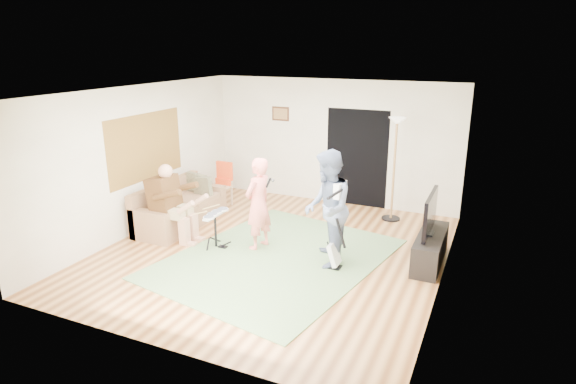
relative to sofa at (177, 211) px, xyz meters
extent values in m
plane|color=brown|center=(2.29, -0.41, -0.27)|extent=(6.00, 6.00, 0.00)
plane|color=white|center=(2.29, -0.41, 2.43)|extent=(6.00, 6.00, 0.00)
plane|color=olive|center=(-0.45, -0.21, 1.28)|extent=(0.00, 2.05, 2.05)
plane|color=black|center=(2.84, 2.58, 0.78)|extent=(2.10, 0.00, 2.10)
cube|color=#3F2314|center=(1.04, 2.58, 1.63)|extent=(0.42, 0.03, 0.32)
cube|color=#5D824F|center=(2.47, -0.65, -0.27)|extent=(3.66, 4.32, 0.02)
cube|color=#936B49|center=(0.09, 0.00, -0.07)|extent=(0.82, 1.65, 0.41)
cube|color=#936B49|center=(-0.26, 0.00, 0.14)|extent=(0.16, 2.04, 0.82)
cube|color=#936B49|center=(0.09, 0.92, 0.02)|extent=(0.82, 0.19, 0.58)
cube|color=#936B49|center=(0.09, -0.92, 0.02)|extent=(0.82, 0.19, 0.58)
cube|color=#533317|center=(0.24, -0.65, 0.56)|extent=(0.39, 0.51, 0.64)
sphere|color=tan|center=(0.31, -0.65, 0.99)|extent=(0.25, 0.25, 0.25)
cylinder|color=black|center=(1.29, -0.65, 0.04)|extent=(0.04, 0.04, 0.58)
cube|color=white|center=(1.29, -0.65, 0.32)|extent=(0.11, 0.58, 0.03)
imported|color=#FE7A6E|center=(1.99, -0.37, 0.53)|extent=(0.50, 0.65, 1.61)
imported|color=slate|center=(3.26, -0.47, 0.66)|extent=(0.99, 1.10, 1.86)
cube|color=black|center=(3.44, -0.60, -0.26)|extent=(0.23, 0.19, 0.03)
cube|color=silver|center=(3.44, -0.60, -0.03)|extent=(0.18, 0.27, 0.36)
cylinder|color=black|center=(3.54, -0.60, 0.34)|extent=(0.19, 0.04, 0.47)
cylinder|color=black|center=(3.78, 1.98, -0.26)|extent=(0.37, 0.37, 0.03)
cylinder|color=#A17445|center=(3.78, 1.98, 0.72)|extent=(0.05, 0.05, 1.95)
cone|color=white|center=(3.78, 1.98, 1.72)|extent=(0.33, 0.33, 0.13)
cube|color=tan|center=(0.19, 1.29, 0.16)|extent=(0.43, 0.43, 0.04)
cube|color=#F44919|center=(0.19, 1.48, 0.48)|extent=(0.39, 0.10, 0.41)
cube|color=black|center=(4.79, 0.21, -0.02)|extent=(0.40, 1.40, 0.50)
cube|color=black|center=(4.74, 0.21, 0.58)|extent=(0.06, 1.07, 0.64)
camera|label=1|loc=(5.60, -7.22, 3.13)|focal=30.00mm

